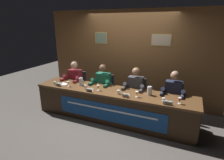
% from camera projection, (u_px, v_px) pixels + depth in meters
% --- Properties ---
extents(ground_plane, '(12.00, 12.00, 0.00)m').
position_uv_depth(ground_plane, '(112.00, 118.00, 4.47)').
color(ground_plane, '#4C4742').
extents(wall_back_panelled, '(5.04, 0.14, 2.60)m').
position_uv_depth(wall_back_panelled, '(129.00, 58.00, 5.16)').
color(wall_back_panelled, brown).
rests_on(wall_back_panelled, ground_plane).
extents(conference_table, '(3.84, 0.76, 0.73)m').
position_uv_depth(conference_table, '(110.00, 101.00, 4.22)').
color(conference_table, brown).
rests_on(conference_table, ground_plane).
extents(chair_far_left, '(0.44, 0.45, 0.90)m').
position_uv_depth(chair_far_left, '(78.00, 87.00, 5.34)').
color(chair_far_left, black).
rests_on(chair_far_left, ground_plane).
extents(panelist_far_left, '(0.51, 0.48, 1.23)m').
position_uv_depth(panelist_far_left, '(74.00, 80.00, 5.08)').
color(panelist_far_left, black).
rests_on(panelist_far_left, ground_plane).
extents(nameplate_far_left, '(0.16, 0.06, 0.08)m').
position_uv_depth(nameplate_far_left, '(59.00, 84.00, 4.53)').
color(nameplate_far_left, white).
rests_on(nameplate_far_left, conference_table).
extents(juice_glass_far_left, '(0.06, 0.06, 0.12)m').
position_uv_depth(juice_glass_far_left, '(68.00, 83.00, 4.50)').
color(juice_glass_far_left, white).
rests_on(juice_glass_far_left, conference_table).
extents(water_cup_far_left, '(0.06, 0.06, 0.08)m').
position_uv_depth(water_cup_far_left, '(55.00, 83.00, 4.63)').
color(water_cup_far_left, silver).
rests_on(water_cup_far_left, conference_table).
extents(chair_center_left, '(0.44, 0.45, 0.90)m').
position_uv_depth(chair_center_left, '(105.00, 91.00, 5.00)').
color(chair_center_left, black).
rests_on(chair_center_left, ground_plane).
extents(panelist_center_left, '(0.51, 0.48, 1.23)m').
position_uv_depth(panelist_center_left, '(102.00, 84.00, 4.74)').
color(panelist_center_left, black).
rests_on(panelist_center_left, ground_plane).
extents(nameplate_center_left, '(0.17, 0.06, 0.08)m').
position_uv_depth(nameplate_center_left, '(89.00, 90.00, 4.16)').
color(nameplate_center_left, white).
rests_on(nameplate_center_left, conference_table).
extents(juice_glass_center_left, '(0.06, 0.06, 0.12)m').
position_uv_depth(juice_glass_center_left, '(98.00, 87.00, 4.22)').
color(juice_glass_center_left, white).
rests_on(juice_glass_center_left, conference_table).
extents(water_cup_center_left, '(0.06, 0.06, 0.08)m').
position_uv_depth(water_cup_center_left, '(85.00, 87.00, 4.36)').
color(water_cup_center_left, silver).
rests_on(water_cup_center_left, conference_table).
extents(chair_center_right, '(0.44, 0.45, 0.90)m').
position_uv_depth(chair_center_right, '(137.00, 96.00, 4.66)').
color(chair_center_right, black).
rests_on(chair_center_right, ground_plane).
extents(panelist_center_right, '(0.51, 0.48, 1.23)m').
position_uv_depth(panelist_center_right, '(135.00, 89.00, 4.40)').
color(panelist_center_right, black).
rests_on(panelist_center_right, ground_plane).
extents(nameplate_center_right, '(0.15, 0.06, 0.08)m').
position_uv_depth(nameplate_center_right, '(126.00, 95.00, 3.84)').
color(nameplate_center_right, white).
rests_on(nameplate_center_right, conference_table).
extents(juice_glass_center_right, '(0.06, 0.06, 0.12)m').
position_uv_depth(juice_glass_center_right, '(137.00, 93.00, 3.84)').
color(juice_glass_center_right, white).
rests_on(juice_glass_center_right, conference_table).
extents(water_cup_center_right, '(0.06, 0.06, 0.08)m').
position_uv_depth(water_cup_center_right, '(118.00, 92.00, 4.02)').
color(water_cup_center_right, silver).
rests_on(water_cup_center_right, conference_table).
extents(chair_far_right, '(0.44, 0.45, 0.90)m').
position_uv_depth(chair_far_right, '(173.00, 102.00, 4.32)').
color(chair_far_right, black).
rests_on(chair_far_right, ground_plane).
extents(panelist_far_right, '(0.51, 0.48, 1.23)m').
position_uv_depth(panelist_far_right, '(173.00, 94.00, 4.07)').
color(panelist_far_right, black).
rests_on(panelist_far_right, ground_plane).
extents(nameplate_far_right, '(0.19, 0.06, 0.08)m').
position_uv_depth(nameplate_far_right, '(168.00, 103.00, 3.49)').
color(nameplate_far_right, white).
rests_on(nameplate_far_right, conference_table).
extents(juice_glass_far_right, '(0.06, 0.06, 0.12)m').
position_uv_depth(juice_glass_far_right, '(180.00, 99.00, 3.52)').
color(juice_glass_far_right, white).
rests_on(juice_glass_far_right, conference_table).
extents(water_cup_far_right, '(0.06, 0.06, 0.08)m').
position_uv_depth(water_cup_far_right, '(163.00, 100.00, 3.61)').
color(water_cup_far_right, silver).
rests_on(water_cup_far_right, conference_table).
extents(water_pitcher_left_side, '(0.15, 0.10, 0.21)m').
position_uv_depth(water_pitcher_left_side, '(81.00, 82.00, 4.58)').
color(water_pitcher_left_side, silver).
rests_on(water_pitcher_left_side, conference_table).
extents(water_pitcher_right_side, '(0.15, 0.10, 0.21)m').
position_uv_depth(water_pitcher_right_side, '(150.00, 91.00, 3.95)').
color(water_pitcher_right_side, silver).
rests_on(water_pitcher_right_side, conference_table).
extents(document_stack_far_left, '(0.23, 0.18, 0.01)m').
position_uv_depth(document_stack_far_left, '(64.00, 84.00, 4.67)').
color(document_stack_far_left, white).
rests_on(document_stack_far_left, conference_table).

